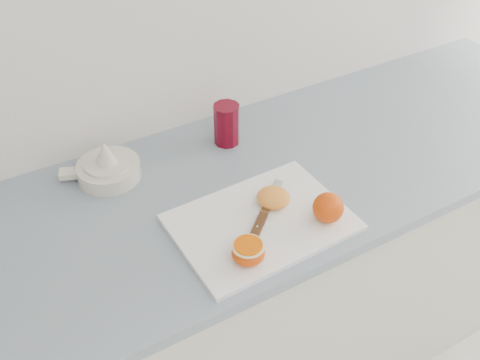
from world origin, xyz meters
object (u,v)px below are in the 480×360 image
at_px(citrus_juicer, 108,167).
at_px(red_tumbler, 227,126).
at_px(counter, 217,305).
at_px(half_orange, 248,252).
at_px(cutting_board, 261,222).

bearing_deg(citrus_juicer, red_tumbler, -3.00).
bearing_deg(counter, red_tumbler, 51.45).
relative_size(counter, half_orange, 34.12).
height_order(counter, red_tumbler, red_tumbler).
bearing_deg(half_orange, counter, 80.60).
distance_m(cutting_board, red_tumbler, 0.33).
distance_m(cutting_board, citrus_juicer, 0.41).
height_order(cutting_board, half_orange, half_orange).
bearing_deg(citrus_juicer, half_orange, -69.50).
xyz_separation_m(citrus_juicer, red_tumbler, (0.33, -0.02, 0.02)).
distance_m(counter, half_orange, 0.53).
bearing_deg(citrus_juicer, cutting_board, -54.26).
height_order(cutting_board, red_tumbler, red_tumbler).
relative_size(half_orange, citrus_juicer, 0.36).
xyz_separation_m(counter, citrus_juicer, (-0.20, 0.18, 0.47)).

